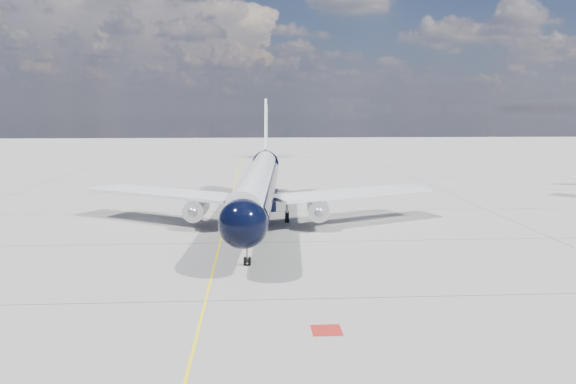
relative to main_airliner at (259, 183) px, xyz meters
name	(u,v)px	position (x,y,z in m)	size (l,w,h in m)	color
ground	(230,204)	(-3.49, 10.91, -4.03)	(320.00, 320.00, 0.00)	gray
taxiway_centerline	(228,212)	(-3.49, 5.91, -4.02)	(0.16, 160.00, 0.01)	yellow
red_marking	(327,330)	(3.31, -29.09, -4.02)	(1.60, 1.60, 0.01)	maroon
main_airliner	(259,183)	(0.00, 0.00, 0.00)	(36.86, 44.94, 12.98)	black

